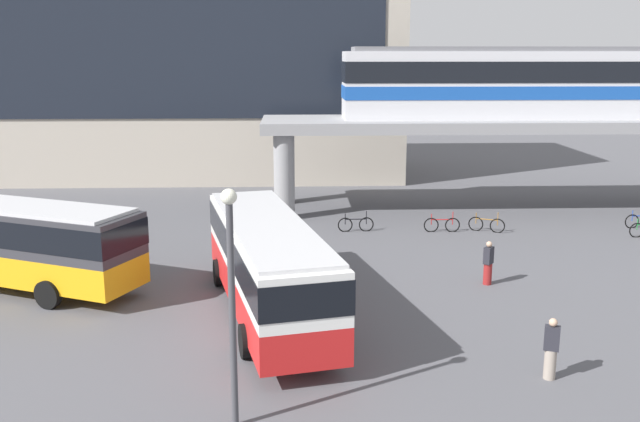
{
  "coord_description": "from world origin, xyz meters",
  "views": [
    {
      "loc": [
        0.93,
        -20.32,
        8.51
      ],
      "look_at": [
        2.03,
        7.48,
        2.2
      ],
      "focal_mm": 38.72,
      "sensor_mm": 36.0,
      "label": 1
    }
  ],
  "objects_px": {
    "train": "(565,82)",
    "bus_secondary": "(4,235)",
    "bicycle_red": "(442,225)",
    "bus_main": "(267,258)",
    "bicycle_black": "(356,224)",
    "pedestrian_waiting_near_stop": "(488,264)",
    "station_building": "(179,57)",
    "pedestrian_at_kerb": "(551,350)",
    "bicycle_brown": "(487,225)"
  },
  "relations": [
    {
      "from": "bus_secondary",
      "to": "bus_main",
      "type": "bearing_deg",
      "value": -18.6
    },
    {
      "from": "bicycle_red",
      "to": "pedestrian_waiting_near_stop",
      "type": "bearing_deg",
      "value": -89.67
    },
    {
      "from": "pedestrian_at_kerb",
      "to": "pedestrian_waiting_near_stop",
      "type": "distance_m",
      "value": 7.83
    },
    {
      "from": "bicycle_black",
      "to": "pedestrian_at_kerb",
      "type": "height_order",
      "value": "pedestrian_at_kerb"
    },
    {
      "from": "train",
      "to": "bicycle_black",
      "type": "relative_size",
      "value": 13.61
    },
    {
      "from": "bus_secondary",
      "to": "pedestrian_waiting_near_stop",
      "type": "xyz_separation_m",
      "value": [
        18.07,
        -0.46,
        -1.2
      ]
    },
    {
      "from": "bus_secondary",
      "to": "bicycle_red",
      "type": "height_order",
      "value": "bus_secondary"
    },
    {
      "from": "bicycle_brown",
      "to": "bicycle_black",
      "type": "relative_size",
      "value": 0.92
    },
    {
      "from": "train",
      "to": "pedestrian_waiting_near_stop",
      "type": "xyz_separation_m",
      "value": [
        -7.6,
        -13.09,
        -6.27
      ]
    },
    {
      "from": "train",
      "to": "bicycle_brown",
      "type": "relative_size",
      "value": 14.74
    },
    {
      "from": "train",
      "to": "bus_main",
      "type": "bearing_deg",
      "value": -134.74
    },
    {
      "from": "bicycle_brown",
      "to": "pedestrian_at_kerb",
      "type": "xyz_separation_m",
      "value": [
        -2.65,
        -15.72,
        0.45
      ]
    },
    {
      "from": "bicycle_black",
      "to": "bicycle_brown",
      "type": "bearing_deg",
      "value": -2.62
    },
    {
      "from": "train",
      "to": "bicycle_red",
      "type": "height_order",
      "value": "train"
    },
    {
      "from": "bicycle_brown",
      "to": "pedestrian_waiting_near_stop",
      "type": "height_order",
      "value": "pedestrian_waiting_near_stop"
    },
    {
      "from": "train",
      "to": "bus_secondary",
      "type": "distance_m",
      "value": 29.06
    },
    {
      "from": "bus_main",
      "to": "bicycle_brown",
      "type": "relative_size",
      "value": 6.85
    },
    {
      "from": "bicycle_red",
      "to": "train",
      "type": "bearing_deg",
      "value": 33.9
    },
    {
      "from": "bus_main",
      "to": "bicycle_black",
      "type": "relative_size",
      "value": 6.33
    },
    {
      "from": "pedestrian_at_kerb",
      "to": "bicycle_black",
      "type": "bearing_deg",
      "value": 103.28
    },
    {
      "from": "train",
      "to": "pedestrian_waiting_near_stop",
      "type": "relative_size",
      "value": 14.46
    },
    {
      "from": "pedestrian_waiting_near_stop",
      "to": "bus_secondary",
      "type": "bearing_deg",
      "value": 178.55
    },
    {
      "from": "bicycle_brown",
      "to": "pedestrian_at_kerb",
      "type": "bearing_deg",
      "value": -99.58
    },
    {
      "from": "bicycle_red",
      "to": "bus_main",
      "type": "bearing_deg",
      "value": -127.05
    },
    {
      "from": "station_building",
      "to": "bus_secondary",
      "type": "height_order",
      "value": "station_building"
    },
    {
      "from": "bus_secondary",
      "to": "pedestrian_waiting_near_stop",
      "type": "distance_m",
      "value": 18.12
    },
    {
      "from": "train",
      "to": "bus_main",
      "type": "distance_m",
      "value": 23.02
    },
    {
      "from": "bus_main",
      "to": "station_building",
      "type": "bearing_deg",
      "value": 103.99
    },
    {
      "from": "bicycle_red",
      "to": "pedestrian_waiting_near_stop",
      "type": "height_order",
      "value": "pedestrian_waiting_near_stop"
    },
    {
      "from": "bus_main",
      "to": "train",
      "type": "bearing_deg",
      "value": 45.26
    },
    {
      "from": "station_building",
      "to": "pedestrian_at_kerb",
      "type": "bearing_deg",
      "value": -66.29
    },
    {
      "from": "station_building",
      "to": "bicycle_red",
      "type": "relative_size",
      "value": 17.44
    },
    {
      "from": "bus_main",
      "to": "bicycle_black",
      "type": "height_order",
      "value": "bus_main"
    },
    {
      "from": "bicycle_red",
      "to": "bicycle_black",
      "type": "bearing_deg",
      "value": 176.59
    },
    {
      "from": "station_building",
      "to": "bicycle_red",
      "type": "xyz_separation_m",
      "value": [
        15.43,
        -18.36,
        -8.01
      ]
    },
    {
      "from": "bus_main",
      "to": "bus_secondary",
      "type": "relative_size",
      "value": 1.02
    },
    {
      "from": "train",
      "to": "bus_secondary",
      "type": "xyz_separation_m",
      "value": [
        -25.67,
        -12.63,
        -5.08
      ]
    },
    {
      "from": "pedestrian_at_kerb",
      "to": "bus_secondary",
      "type": "bearing_deg",
      "value": 154.81
    },
    {
      "from": "bus_main",
      "to": "bicycle_black",
      "type": "distance_m",
      "value": 11.86
    },
    {
      "from": "station_building",
      "to": "pedestrian_at_kerb",
      "type": "distance_m",
      "value": 38.03
    },
    {
      "from": "station_building",
      "to": "bus_secondary",
      "type": "distance_m",
      "value": 26.76
    },
    {
      "from": "bicycle_black",
      "to": "bus_secondary",
      "type": "bearing_deg",
      "value": -150.69
    },
    {
      "from": "station_building",
      "to": "pedestrian_waiting_near_stop",
      "type": "distance_m",
      "value": 31.46
    },
    {
      "from": "pedestrian_at_kerb",
      "to": "pedestrian_waiting_near_stop",
      "type": "height_order",
      "value": "pedestrian_at_kerb"
    },
    {
      "from": "station_building",
      "to": "bicycle_red",
      "type": "distance_m",
      "value": 25.29
    },
    {
      "from": "station_building",
      "to": "bicycle_red",
      "type": "height_order",
      "value": "station_building"
    },
    {
      "from": "train",
      "to": "bus_secondary",
      "type": "bearing_deg",
      "value": -153.8
    },
    {
      "from": "station_building",
      "to": "bus_secondary",
      "type": "bearing_deg",
      "value": -95.73
    },
    {
      "from": "bicycle_red",
      "to": "bicycle_brown",
      "type": "bearing_deg",
      "value": -1.1
    },
    {
      "from": "bicycle_black",
      "to": "station_building",
      "type": "bearing_deg",
      "value": 121.75
    }
  ]
}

